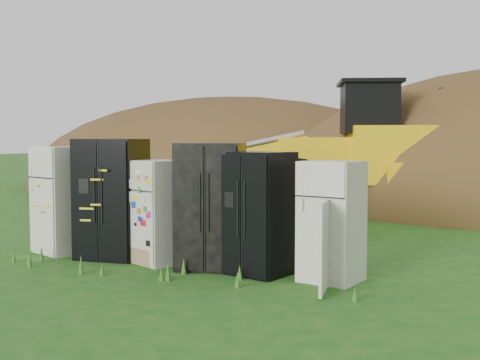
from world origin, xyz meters
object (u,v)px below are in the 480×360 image
object	(u,v)px
fridge_black_side	(112,199)
wheel_loader	(335,148)
fridge_leftmost	(63,200)
fridge_sticker	(159,212)
fridge_black_right	(258,213)
fridge_open_door	(332,221)
fridge_dark_mid	(211,206)

from	to	relation	value
fridge_black_side	wheel_loader	xyz separation A→B (m)	(1.65, 7.26, 0.75)
fridge_leftmost	wheel_loader	bearing A→B (deg)	86.72
fridge_sticker	fridge_black_right	xyz separation A→B (m)	(1.74, 0.00, 0.08)
fridge_black_right	fridge_sticker	bearing A→B (deg)	-167.49
fridge_sticker	fridge_black_right	bearing A→B (deg)	21.20
fridge_black_side	wheel_loader	distance (m)	7.48
wheel_loader	fridge_black_side	bearing A→B (deg)	-124.04
fridge_black_side	wheel_loader	size ratio (longest dim) A/B	0.28
fridge_leftmost	fridge_black_right	distance (m)	3.76
fridge_leftmost	fridge_sticker	xyz separation A→B (m)	(2.02, -0.05, -0.10)
fridge_leftmost	fridge_sticker	bearing A→B (deg)	15.78
fridge_sticker	fridge_open_door	xyz separation A→B (m)	(2.85, 0.03, 0.02)
fridge_sticker	fridge_black_right	world-z (taller)	fridge_black_right
fridge_black_side	fridge_dark_mid	world-z (taller)	fridge_black_side
wheel_loader	fridge_open_door	bearing A→B (deg)	-94.75
fridge_sticker	fridge_black_right	distance (m)	1.74
fridge_black_side	fridge_sticker	distance (m)	0.97
fridge_sticker	wheel_loader	size ratio (longest dim) A/B	0.23
fridge_black_side	fridge_dark_mid	distance (m)	1.88
fridge_dark_mid	wheel_loader	size ratio (longest dim) A/B	0.27
fridge_sticker	fridge_dark_mid	xyz separation A→B (m)	(0.92, 0.03, 0.14)
fridge_black_right	fridge_open_door	world-z (taller)	fridge_black_right
fridge_leftmost	fridge_dark_mid	bearing A→B (deg)	16.87
fridge_black_right	fridge_open_door	xyz separation A→B (m)	(1.11, 0.03, -0.06)
fridge_leftmost	fridge_black_side	size ratio (longest dim) A/B	0.93
fridge_dark_mid	fridge_black_right	size ratio (longest dim) A/B	1.07
fridge_dark_mid	fridge_sticker	bearing A→B (deg)	166.03
fridge_black_side	wheel_loader	world-z (taller)	wheel_loader
wheel_loader	fridge_dark_mid	bearing A→B (deg)	-109.44
fridge_dark_mid	wheel_loader	bearing A→B (deg)	75.88
fridge_sticker	fridge_dark_mid	bearing A→B (deg)	23.13
fridge_dark_mid	fridge_open_door	size ratio (longest dim) A/B	1.15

